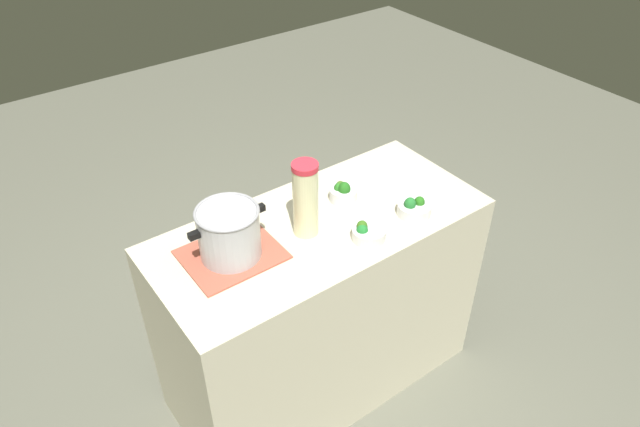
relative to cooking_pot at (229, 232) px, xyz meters
The scene contains 8 objects.
ground_plane 1.12m from the cooking_pot, ahead, with size 8.00×8.00×0.00m, color #646455.
counter_slab 0.69m from the cooking_pot, ahead, with size 1.35×0.61×0.94m, color beige.
dish_cloth 0.11m from the cooking_pot, behind, with size 0.35×0.29×0.01m, color #B05541.
cooking_pot is the anchor object (origin of this frame).
lemonade_pitcher 0.31m from the cooking_pot, ahead, with size 0.10×0.10×0.31m.
broccoli_bowl_front 0.55m from the cooking_pot, ahead, with size 0.11×0.11×0.09m.
broccoli_bowl_center 0.75m from the cooking_pot, 16.41° to the right, with size 0.14×0.14×0.08m.
broccoli_bowl_back 0.52m from the cooking_pot, 25.50° to the right, with size 0.13×0.13×0.08m.
Camera 1 is at (-1.07, -1.45, 2.36)m, focal length 32.92 mm.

